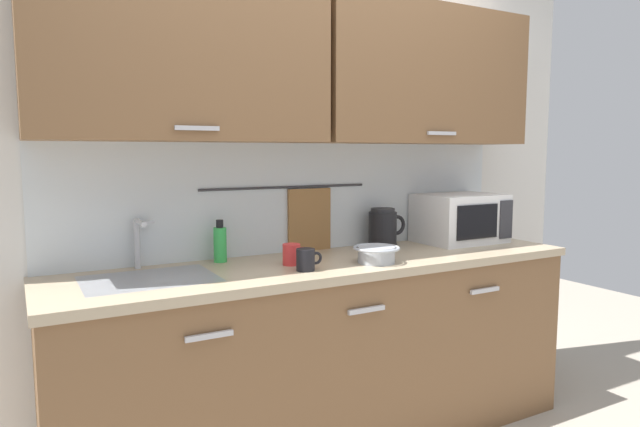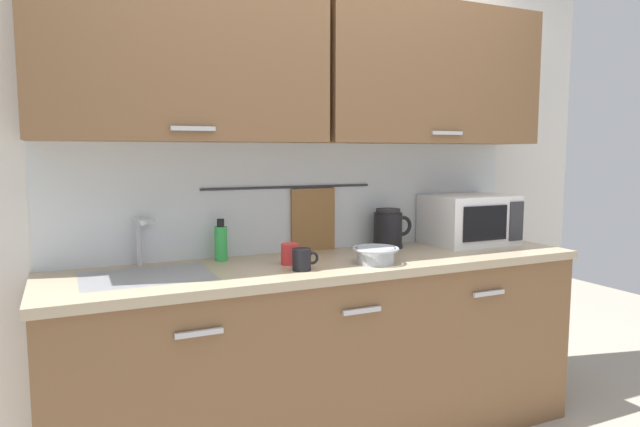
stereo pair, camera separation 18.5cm
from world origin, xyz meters
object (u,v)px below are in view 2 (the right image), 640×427
(dish_soap_bottle, at_px, (221,242))
(mug_near_sink, at_px, (302,259))
(microwave, at_px, (469,219))
(mixing_bowl, at_px, (376,254))
(electric_kettle, at_px, (389,229))
(mug_by_kettle, at_px, (290,254))

(dish_soap_bottle, height_order, mug_near_sink, dish_soap_bottle)
(dish_soap_bottle, relative_size, mug_near_sink, 1.63)
(microwave, relative_size, mug_near_sink, 3.83)
(mug_near_sink, bearing_deg, dish_soap_bottle, 125.81)
(dish_soap_bottle, distance_m, mixing_bowl, 0.72)
(electric_kettle, distance_m, dish_soap_bottle, 0.90)
(microwave, height_order, dish_soap_bottle, microwave)
(microwave, xyz_separation_m, electric_kettle, (-0.47, 0.08, -0.03))
(dish_soap_bottle, xyz_separation_m, mug_by_kettle, (0.26, -0.22, -0.04))
(microwave, distance_m, mug_by_kettle, 1.12)
(mug_near_sink, distance_m, mug_by_kettle, 0.14)
(electric_kettle, xyz_separation_m, mixing_bowl, (-0.28, -0.34, -0.06))
(mixing_bowl, distance_m, mug_by_kettle, 0.39)
(mug_by_kettle, bearing_deg, microwave, 5.90)
(microwave, distance_m, electric_kettle, 0.48)
(electric_kettle, height_order, mug_by_kettle, electric_kettle)
(microwave, xyz_separation_m, mug_near_sink, (-1.11, -0.25, -0.09))
(electric_kettle, relative_size, mixing_bowl, 1.06)
(microwave, xyz_separation_m, dish_soap_bottle, (-1.37, 0.11, -0.05))
(electric_kettle, height_order, mug_near_sink, electric_kettle)
(microwave, xyz_separation_m, mug_by_kettle, (-1.11, -0.11, -0.09))
(electric_kettle, distance_m, mug_by_kettle, 0.67)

